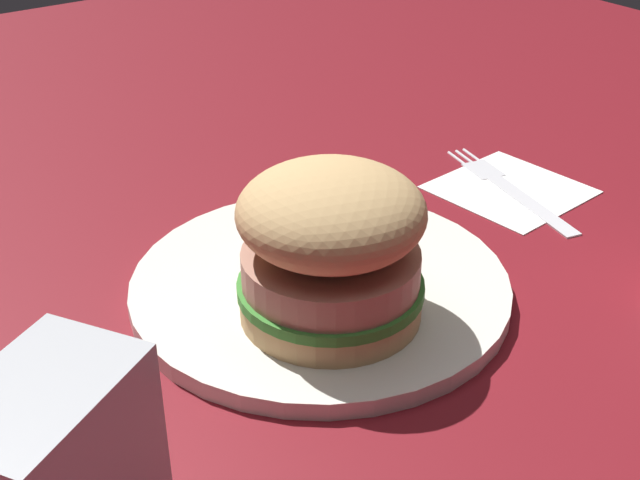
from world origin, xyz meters
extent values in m
plane|color=maroon|center=(0.00, 0.00, 0.00)|extent=(1.60, 1.60, 0.00)
cylinder|color=silver|center=(0.01, -0.03, 0.01)|extent=(0.26, 0.26, 0.01)
cylinder|color=tan|center=(-0.01, -0.06, 0.02)|extent=(0.11, 0.11, 0.02)
cylinder|color=#387F2D|center=(-0.01, -0.06, 0.03)|extent=(0.12, 0.12, 0.01)
cylinder|color=tan|center=(-0.01, -0.06, 0.05)|extent=(0.11, 0.11, 0.02)
ellipsoid|color=tan|center=(-0.01, -0.06, 0.08)|extent=(0.11, 0.11, 0.05)
cylinder|color=gold|center=(0.02, 0.00, 0.02)|extent=(0.05, 0.01, 0.01)
cylinder|color=gold|center=(0.04, 0.04, 0.02)|extent=(0.05, 0.02, 0.01)
cylinder|color=gold|center=(0.06, 0.01, 0.02)|extent=(0.05, 0.03, 0.01)
cylinder|color=gold|center=(0.04, 0.03, 0.02)|extent=(0.07, 0.04, 0.01)
cylinder|color=gold|center=(0.04, 0.03, 0.02)|extent=(0.02, 0.07, 0.01)
cylinder|color=gold|center=(0.05, 0.04, 0.02)|extent=(0.04, 0.07, 0.01)
cylinder|color=gold|center=(0.07, 0.02, 0.02)|extent=(0.01, 0.06, 0.01)
cylinder|color=#E5B251|center=(0.03, 0.03, 0.02)|extent=(0.04, 0.06, 0.01)
cylinder|color=gold|center=(0.07, 0.03, 0.02)|extent=(0.07, 0.02, 0.01)
cylinder|color=#E5B251|center=(0.05, 0.02, 0.02)|extent=(0.05, 0.05, 0.01)
cylinder|color=gold|center=(0.06, 0.04, 0.02)|extent=(0.07, 0.01, 0.01)
cube|color=white|center=(0.23, 0.01, 0.00)|extent=(0.12, 0.12, 0.00)
cube|color=silver|center=(0.23, -0.03, 0.00)|extent=(0.04, 0.11, 0.00)
cube|color=silver|center=(0.24, 0.05, 0.00)|extent=(0.03, 0.04, 0.00)
cylinder|color=silver|center=(0.26, 0.07, 0.00)|extent=(0.01, 0.03, 0.00)
cylinder|color=silver|center=(0.25, 0.08, 0.00)|extent=(0.01, 0.03, 0.00)
cylinder|color=silver|center=(0.24, 0.08, 0.00)|extent=(0.01, 0.03, 0.00)
cube|color=#B7BABF|center=(-0.21, -0.13, 0.05)|extent=(0.11, 0.10, 0.09)
camera|label=1|loc=(-0.27, -0.42, 0.33)|focal=48.16mm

